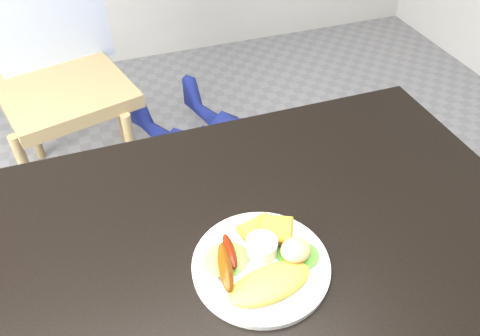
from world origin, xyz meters
The scene contains 14 objects.
dining_table centered at (0.00, 0.00, 0.73)m, with size 1.20×0.80×0.04m, color black.
dining_chair centered at (-0.37, 1.20, 0.45)m, with size 0.48×0.48×0.06m, color #A48857.
person centered at (0.30, 0.62, 0.81)m, with size 0.59×0.39×1.63m, color navy.
plate centered at (-0.02, -0.07, 0.76)m, with size 0.26×0.26×0.01m, color white.
lettuce_left centered at (-0.08, -0.04, 0.77)m, with size 0.09×0.08×0.01m, color #539F35.
lettuce_right centered at (0.05, -0.07, 0.77)m, with size 0.08×0.07×0.01m, color green.
omelette centered at (-0.02, -0.12, 0.77)m, with size 0.16×0.08×0.02m, color gold.
sausage_a centered at (-0.09, -0.07, 0.78)m, with size 0.03×0.11×0.03m, color #602C01.
sausage_b centered at (-0.07, -0.03, 0.78)m, with size 0.02×0.09×0.02m, color #5B0F08.
ramekin centered at (-0.01, -0.04, 0.78)m, with size 0.06×0.06×0.04m, color white.
toast_a centered at (0.01, 0.00, 0.77)m, with size 0.07×0.07×0.01m, color olive.
toast_b centered at (0.03, -0.01, 0.78)m, with size 0.07×0.07×0.01m, color olive.
potato_salad centered at (0.05, -0.08, 0.79)m, with size 0.06×0.06×0.03m, color #C5C684.
fork centered at (-0.06, -0.07, 0.76)m, with size 0.17×0.01×0.00m, color #ADAFB7.
Camera 1 is at (-0.23, -0.56, 1.48)m, focal length 35.00 mm.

